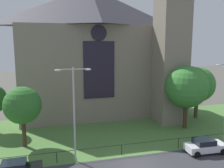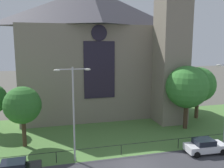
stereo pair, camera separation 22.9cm
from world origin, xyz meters
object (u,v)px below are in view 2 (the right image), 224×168
(tree_left_near, at_px, (22,105))
(streetlamp_near, at_px, (73,104))
(tree_right_far, at_px, (198,85))
(parked_car_white, at_px, (205,146))
(church_building, at_px, (97,50))
(tree_right_near, at_px, (187,87))

(tree_left_near, bearing_deg, streetlamp_near, -44.39)
(tree_left_near, xyz_separation_m, streetlamp_near, (5.06, -4.95, 1.07))
(tree_left_near, xyz_separation_m, tree_right_far, (24.76, 4.47, 0.50))
(parked_car_white, bearing_deg, church_building, 116.51)
(church_building, xyz_separation_m, tree_right_far, (14.17, -6.87, -5.06))
(streetlamp_near, relative_size, parked_car_white, 2.15)
(tree_right_far, bearing_deg, streetlamp_near, -154.43)
(tree_left_near, relative_size, tree_right_far, 0.86)
(church_building, height_order, streetlamp_near, church_building)
(streetlamp_near, bearing_deg, tree_right_far, 25.57)
(church_building, distance_m, parked_car_white, 21.75)
(streetlamp_near, bearing_deg, parked_car_white, -6.82)
(tree_right_far, xyz_separation_m, tree_right_near, (-4.20, -3.73, 0.47))
(church_building, distance_m, tree_right_far, 16.54)
(tree_right_far, bearing_deg, parked_car_white, -119.70)
(streetlamp_near, xyz_separation_m, parked_car_white, (13.41, -1.60, -5.03))
(church_building, xyz_separation_m, tree_right_near, (9.97, -10.60, -4.59))
(streetlamp_near, bearing_deg, church_building, 71.26)
(tree_right_far, height_order, streetlamp_near, streetlamp_near)
(church_building, height_order, parked_car_white, church_building)
(church_building, height_order, tree_left_near, church_building)
(tree_left_near, distance_m, tree_right_far, 25.16)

